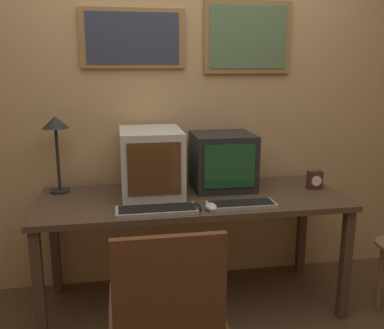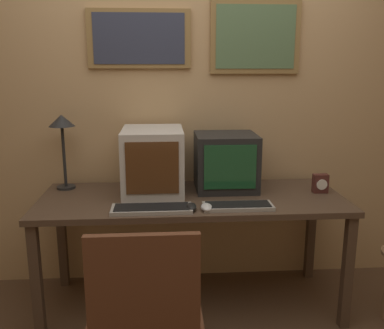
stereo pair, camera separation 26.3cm
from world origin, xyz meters
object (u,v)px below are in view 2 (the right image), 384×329
(desk_lamp, at_px, (62,129))
(mouse_near_keyboard, at_px, (207,207))
(monitor_left, at_px, (153,161))
(monitor_right, at_px, (226,162))
(mouse_far_corner, at_px, (191,207))
(keyboard_side, at_px, (238,206))
(desk_clock, at_px, (320,183))
(office_chair, at_px, (147,328))
(keyboard_main, at_px, (152,209))

(desk_lamp, bearing_deg, mouse_near_keyboard, -29.66)
(monitor_left, height_order, monitor_right, monitor_left)
(monitor_right, distance_m, mouse_near_keyboard, 0.49)
(mouse_far_corner, bearing_deg, monitor_right, 58.58)
(keyboard_side, height_order, desk_lamp, desk_lamp)
(mouse_near_keyboard, distance_m, desk_clock, 0.82)
(monitor_left, xyz_separation_m, monitor_right, (0.48, 0.04, -0.02))
(mouse_far_corner, xyz_separation_m, desk_clock, (0.85, 0.29, 0.04))
(monitor_right, distance_m, keyboard_side, 0.44)
(desk_clock, relative_size, desk_lamp, 0.24)
(monitor_right, bearing_deg, desk_clock, -12.77)
(keyboard_side, height_order, desk_clock, desk_clock)
(desk_clock, xyz_separation_m, office_chair, (-1.10, -0.86, -0.41))
(mouse_near_keyboard, bearing_deg, monitor_left, 128.18)
(mouse_near_keyboard, xyz_separation_m, mouse_far_corner, (-0.09, 0.01, 0.00))
(mouse_near_keyboard, bearing_deg, keyboard_side, 8.00)
(keyboard_side, bearing_deg, keyboard_main, -178.72)
(keyboard_main, distance_m, desk_lamp, 0.85)
(monitor_left, height_order, keyboard_side, monitor_left)
(monitor_left, relative_size, office_chair, 0.52)
(mouse_far_corner, xyz_separation_m, office_chair, (-0.24, -0.58, -0.37))
(monitor_right, bearing_deg, keyboard_main, -139.13)
(keyboard_side, xyz_separation_m, mouse_far_corner, (-0.27, -0.02, 0.01))
(keyboard_main, relative_size, desk_lamp, 0.93)
(keyboard_main, relative_size, office_chair, 0.50)
(keyboard_main, relative_size, keyboard_side, 1.14)
(mouse_far_corner, bearing_deg, office_chair, -112.74)
(desk_lamp, height_order, office_chair, desk_lamp)
(monitor_right, xyz_separation_m, desk_lamp, (-1.06, 0.08, 0.21))
(keyboard_main, bearing_deg, monitor_right, 40.87)
(keyboard_side, relative_size, desk_clock, 3.34)
(monitor_left, relative_size, mouse_near_keyboard, 4.15)
(mouse_far_corner, bearing_deg, keyboard_side, 3.36)
(mouse_near_keyboard, xyz_separation_m, desk_lamp, (-0.89, 0.51, 0.38))
(mouse_near_keyboard, height_order, desk_lamp, desk_lamp)
(monitor_left, height_order, desk_clock, monitor_left)
(mouse_near_keyboard, relative_size, desk_clock, 0.94)
(office_chair, bearing_deg, monitor_left, 88.60)
(monitor_left, distance_m, desk_lamp, 0.63)
(desk_clock, bearing_deg, desk_lamp, 172.73)
(monitor_right, xyz_separation_m, mouse_near_keyboard, (-0.17, -0.43, -0.16))
(monitor_left, distance_m, keyboard_main, 0.42)
(keyboard_side, relative_size, office_chair, 0.44)
(desk_clock, bearing_deg, monitor_right, 167.23)
(keyboard_main, distance_m, mouse_far_corner, 0.22)
(desk_clock, bearing_deg, mouse_near_keyboard, -158.96)
(mouse_far_corner, bearing_deg, mouse_near_keyboard, -6.64)
(keyboard_side, height_order, office_chair, office_chair)
(mouse_far_corner, height_order, desk_lamp, desk_lamp)
(desk_lamp, distance_m, office_chair, 1.43)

